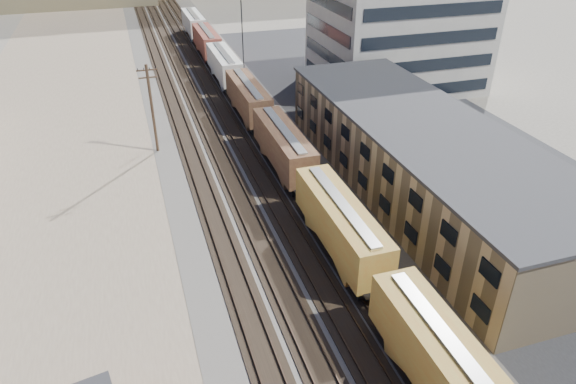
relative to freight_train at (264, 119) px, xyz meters
name	(u,v)px	position (x,y,z in m)	size (l,w,h in m)	color
ballast_bed	(218,117)	(-3.80, 9.05, -2.76)	(18.00, 200.00, 0.06)	#4C4742
dirt_yard	(48,173)	(-23.80, -0.95, -2.78)	(24.00, 180.00, 0.03)	#7C6755
asphalt_lot	(426,141)	(18.20, -5.95, -2.77)	(26.00, 120.00, 0.04)	#232326
rail_tracks	(214,117)	(-4.35, 9.05, -2.68)	(11.40, 200.00, 0.24)	black
freight_train	(264,119)	(0.00, 0.00, 0.00)	(3.00, 119.74, 4.46)	black
warehouse	(421,158)	(11.18, -15.95, 0.86)	(12.40, 40.40, 7.25)	tan
office_tower	(398,22)	(24.15, 14.00, 6.47)	(22.60, 18.60, 18.45)	#9E998E
utility_pole_north	(152,107)	(-12.30, 1.05, 2.50)	(2.20, 0.32, 10.00)	#382619
radio_mast	(242,26)	(2.20, 19.05, 6.33)	(1.20, 0.16, 18.00)	black
parked_car_blue	(407,98)	(22.25, 5.97, -2.04)	(2.50, 5.42, 1.50)	navy
parked_car_far	(412,92)	(24.31, 8.19, -2.10)	(1.64, 4.08, 1.39)	silver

